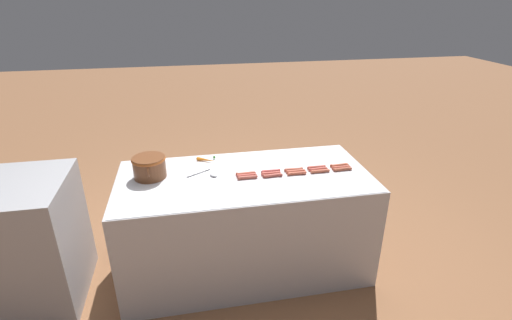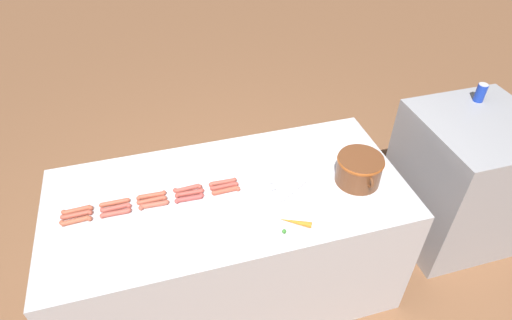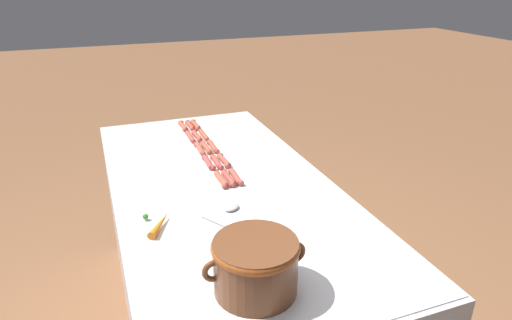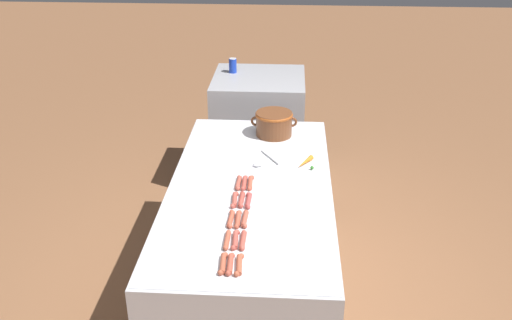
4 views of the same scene
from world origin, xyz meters
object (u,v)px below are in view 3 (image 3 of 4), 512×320
Objects in this scene: hot_dog_7 at (206,147)px; hot_dog_8 at (217,162)px; hot_dog_12 at (200,149)px; hot_dog_9 at (229,178)px; hot_dog_5 at (190,125)px; hot_dog_13 at (208,163)px; bean_pot at (256,263)px; hot_dog_14 at (221,179)px; hot_dog_6 at (197,136)px; hot_dog_2 at (213,147)px; hot_dog_0 at (195,125)px; hot_dog_1 at (204,135)px; serving_spoon at (229,213)px; hot_dog_11 at (190,137)px; carrot at (159,223)px; hot_dog_4 at (236,177)px; hot_dog_3 at (224,161)px; hot_dog_10 at (183,126)px.

hot_dog_7 is 0.20m from hot_dog_8.
hot_dog_7 and hot_dog_12 have the same top height.
hot_dog_9 is (-0.00, 0.19, 0.00)m from hot_dog_8.
hot_dog_13 is at bearing 85.94° from hot_dog_5.
hot_dog_7 is 0.50× the size of bean_pot.
hot_dog_13 is (0.04, 0.58, 0.00)m from hot_dog_5.
hot_dog_12 and hot_dog_13 have the same top height.
hot_dog_5 is 1.00× the size of hot_dog_14.
hot_dog_2 is at bearing 102.38° from hot_dog_6.
hot_dog_14 is at bearing 79.35° from hot_dog_8.
hot_dog_9 is at bearing 87.43° from hot_dog_0.
hot_dog_1 is 0.65× the size of serving_spoon.
hot_dog_6 is 0.50× the size of bean_pot.
hot_dog_6 is at bearing -93.30° from hot_dog_14.
hot_dog_7 is at bearing -90.43° from hot_dog_8.
hot_dog_2 and hot_dog_13 have the same top height.
hot_dog_11 is at bearing -67.30° from hot_dog_2.
carrot is at bearing 38.42° from hot_dog_9.
hot_dog_4 is at bearing -178.45° from hot_dog_9.
hot_dog_7 is at bearing -101.80° from hot_dog_13.
hot_dog_3 is at bearing -173.10° from hot_dog_8.
hot_dog_12 is at bearing 79.54° from hot_dog_0.
hot_dog_13 is (0.04, -0.20, 0.00)m from hot_dog_9.
hot_dog_7 is 1.00× the size of hot_dog_9.
hot_dog_10 is at bearing -89.49° from hot_dog_12.
hot_dog_8 is at bearing -126.80° from carrot.
bean_pot is (0.18, 0.74, 0.08)m from hot_dog_4.
hot_dog_5 and hot_dog_12 have the same top height.
hot_dog_6 is at bearing -83.88° from hot_dog_3.
hot_dog_8 is at bearing -98.90° from bean_pot.
hot_dog_13 is (-0.00, 0.39, 0.00)m from hot_dog_11.
hot_dog_12 is 1.14m from bean_pot.
hot_dog_3 is at bearing 111.34° from hot_dog_12.
carrot reaches higher than hot_dog_5.
bean_pot is 0.46m from serving_spoon.
hot_dog_10 is (0.08, -0.20, 0.00)m from hot_dog_1.
hot_dog_14 is at bearing 87.19° from hot_dog_5.
bean_pot is (0.11, 1.33, 0.08)m from hot_dog_11.
hot_dog_2 and hot_dog_8 have the same top height.
hot_dog_0 reaches higher than serving_spoon.
serving_spoon is at bearing 75.39° from hot_dog_3.
hot_dog_7 is at bearing 91.33° from hot_dog_6.
hot_dog_9 is at bearing -107.16° from serving_spoon.
hot_dog_1 is 1.00× the size of hot_dog_3.
serving_spoon is at bearing 87.39° from hot_dog_10.
carrot is (0.36, 0.48, 0.00)m from hot_dog_8.
hot_dog_9 is at bearing 89.89° from hot_dog_7.
hot_dog_3 is 1.00× the size of hot_dog_7.
hot_dog_2 is at bearing 90.40° from hot_dog_1.
hot_dog_3 is 0.51m from serving_spoon.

